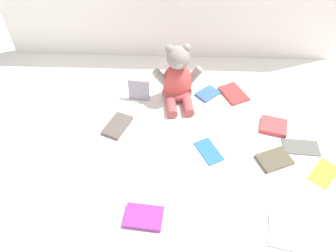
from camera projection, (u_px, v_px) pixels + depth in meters
ground_plane at (166, 125)px, 1.22m from camera, size 3.20×3.20×0.00m
teddy_bear at (178, 80)px, 1.27m from camera, size 0.22×0.20×0.26m
book_case_0 at (117, 126)px, 1.21m from camera, size 0.12×0.15×0.01m
book_case_1 at (274, 160)px, 1.10m from camera, size 0.14×0.12×0.01m
book_case_2 at (208, 94)px, 1.34m from camera, size 0.12×0.12×0.01m
book_case_3 at (209, 151)px, 1.13m from camera, size 0.11×0.13×0.01m
book_case_4 at (301, 147)px, 1.14m from camera, size 0.14×0.08×0.01m
book_case_5 at (144, 217)px, 0.94m from camera, size 0.12×0.09×0.02m
book_case_6 at (139, 90)px, 1.30m from camera, size 0.09×0.03×0.10m
book_case_7 at (324, 173)px, 1.06m from camera, size 0.13×0.13×0.01m
book_case_8 at (233, 94)px, 1.34m from camera, size 0.13×0.15×0.01m
book_case_9 at (273, 126)px, 1.21m from camera, size 0.12×0.11×0.02m
book_case_10 at (285, 233)px, 0.91m from camera, size 0.12×0.12×0.01m
book_case_11 at (134, 167)px, 1.08m from camera, size 0.13×0.09×0.01m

